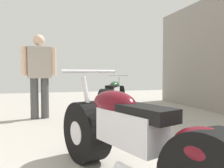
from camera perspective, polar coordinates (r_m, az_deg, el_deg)
The scene contains 4 objects.
ground_plane at distance 3.63m, azimuth -4.47°, elevation -12.75°, with size 16.27×16.27×0.00m, color #A8A399.
motorcycle_maroon_cruiser at distance 1.91m, azimuth 5.30°, elevation -14.32°, with size 0.99×2.12×1.01m.
motorcycle_black_naked at distance 5.90m, azimuth 0.14°, elevation -3.00°, with size 1.23×1.80×0.92m.
mechanic_in_blue at distance 5.04m, azimuth -17.88°, elevation 3.09°, with size 0.72×0.31×1.78m.
Camera 1 is at (-0.73, -0.03, 0.97)m, focal length 36.21 mm.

